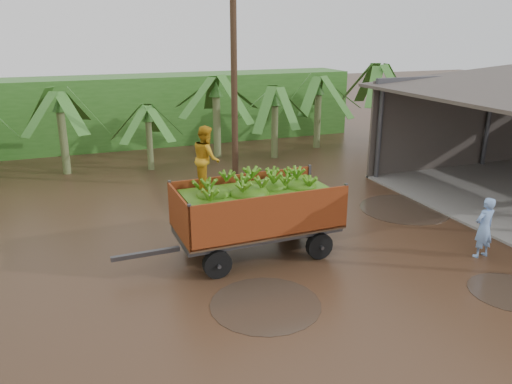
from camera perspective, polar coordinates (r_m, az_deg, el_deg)
ground at (r=14.23m, az=8.63°, el=-6.86°), size 100.00×100.00×0.00m
hedge_north at (r=27.81m, az=-11.57°, el=9.23°), size 22.00×3.00×3.60m
banana_trailer at (r=13.49m, az=-0.06°, el=-1.87°), size 6.12×2.22×3.68m
man_blue at (r=14.85m, az=24.62°, el=-3.72°), size 0.65×0.45×1.71m
utility_pole at (r=18.75m, az=-2.52°, el=12.56°), size 1.20×0.24×8.15m
banana_plants at (r=18.93m, az=-14.00°, el=5.23°), size 24.88×21.30×4.45m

